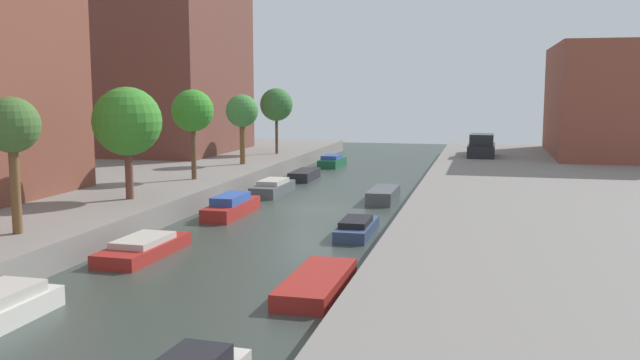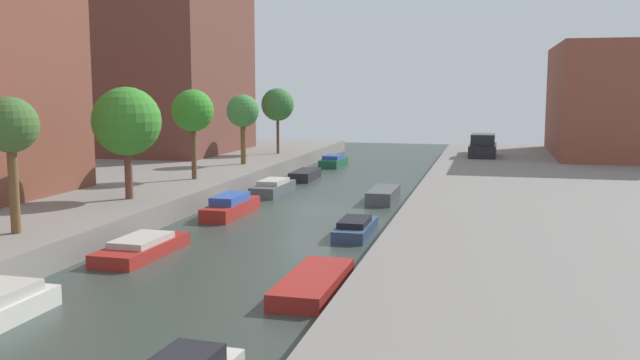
# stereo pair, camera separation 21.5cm
# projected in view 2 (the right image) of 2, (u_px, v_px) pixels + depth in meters

# --- Properties ---
(ground_plane) EXTENTS (84.00, 84.00, 0.00)m
(ground_plane) POSITION_uv_depth(u_px,v_px,m) (310.00, 210.00, 33.78)
(ground_plane) COLOR #333D38
(quay_left) EXTENTS (20.00, 64.00, 1.00)m
(quay_left) POSITION_uv_depth(u_px,v_px,m) (43.00, 189.00, 37.28)
(quay_left) COLOR gray
(quay_left) RESTS_ON ground_plane
(apartment_tower_far) EXTENTS (10.00, 12.87, 19.28)m
(apartment_tower_far) POSITION_uv_depth(u_px,v_px,m) (165.00, 26.00, 52.70)
(apartment_tower_far) COLOR brown
(apartment_tower_far) RESTS_ON quay_left
(low_block_right) EXTENTS (10.00, 14.42, 8.09)m
(low_block_right) POSITION_uv_depth(u_px,v_px,m) (625.00, 100.00, 50.16)
(low_block_right) COLOR brown
(low_block_right) RESTS_ON quay_right
(street_tree_0) EXTENTS (1.88, 1.88, 4.64)m
(street_tree_0) POSITION_uv_depth(u_px,v_px,m) (10.00, 128.00, 23.01)
(street_tree_0) COLOR brown
(street_tree_0) RESTS_ON quay_left
(street_tree_1) EXTENTS (3.04, 3.04, 4.98)m
(street_tree_1) POSITION_uv_depth(u_px,v_px,m) (127.00, 122.00, 30.36)
(street_tree_1) COLOR brown
(street_tree_1) RESTS_ON quay_left
(street_tree_2) EXTENTS (2.27, 2.27, 4.86)m
(street_tree_2) POSITION_uv_depth(u_px,v_px,m) (193.00, 111.00, 37.07)
(street_tree_2) COLOR brown
(street_tree_2) RESTS_ON quay_left
(street_tree_3) EXTENTS (2.11, 2.11, 4.53)m
(street_tree_3) POSITION_uv_depth(u_px,v_px,m) (243.00, 112.00, 44.54)
(street_tree_3) COLOR brown
(street_tree_3) RESTS_ON quay_left
(street_tree_4) EXTENTS (2.47, 2.47, 4.94)m
(street_tree_4) POSITION_uv_depth(u_px,v_px,m) (278.00, 105.00, 51.76)
(street_tree_4) COLOR brown
(street_tree_4) RESTS_ON quay_left
(parked_car) EXTENTS (1.97, 4.36, 1.65)m
(parked_car) POSITION_uv_depth(u_px,v_px,m) (483.00, 147.00, 49.80)
(parked_car) COLOR black
(parked_car) RESTS_ON quay_right
(moored_boat_left_1) EXTENTS (1.74, 4.42, 0.69)m
(moored_boat_left_1) POSITION_uv_depth(u_px,v_px,m) (142.00, 247.00, 24.44)
(moored_boat_left_1) COLOR maroon
(moored_boat_left_1) RESTS_ON ground_plane
(moored_boat_left_2) EXTENTS (1.29, 4.60, 1.00)m
(moored_boat_left_2) POSITION_uv_depth(u_px,v_px,m) (231.00, 206.00, 32.20)
(moored_boat_left_2) COLOR maroon
(moored_boat_left_2) RESTS_ON ground_plane
(moored_boat_left_3) EXTENTS (1.51, 4.13, 0.83)m
(moored_boat_left_3) POSITION_uv_depth(u_px,v_px,m) (273.00, 188.00, 38.67)
(moored_boat_left_3) COLOR #4C5156
(moored_boat_left_3) RESTS_ON ground_plane
(moored_boat_left_4) EXTENTS (1.35, 3.68, 0.61)m
(moored_boat_left_4) POSITION_uv_depth(u_px,v_px,m) (305.00, 175.00, 44.83)
(moored_boat_left_4) COLOR #232328
(moored_boat_left_4) RESTS_ON ground_plane
(moored_boat_left_5) EXTENTS (1.55, 3.67, 0.89)m
(moored_boat_left_5) POSITION_uv_depth(u_px,v_px,m) (333.00, 161.00, 52.40)
(moored_boat_left_5) COLOR #195638
(moored_boat_left_5) RESTS_ON ground_plane
(moored_boat_right_1) EXTENTS (1.56, 4.47, 0.49)m
(moored_boat_right_1) POSITION_uv_depth(u_px,v_px,m) (313.00, 283.00, 20.15)
(moored_boat_right_1) COLOR maroon
(moored_boat_right_1) RESTS_ON ground_plane
(moored_boat_right_2) EXTENTS (1.28, 3.84, 0.72)m
(moored_boat_right_2) POSITION_uv_depth(u_px,v_px,m) (356.00, 228.00, 27.86)
(moored_boat_right_2) COLOR #33476B
(moored_boat_right_2) RESTS_ON ground_plane
(moored_boat_right_3) EXTENTS (1.32, 3.75, 0.68)m
(moored_boat_right_3) POSITION_uv_depth(u_px,v_px,m) (383.00, 195.00, 36.17)
(moored_boat_right_3) COLOR #4C5156
(moored_boat_right_3) RESTS_ON ground_plane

